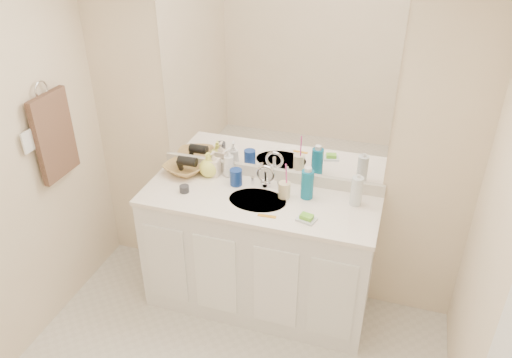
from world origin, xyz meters
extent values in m
cube|color=#F5E1C0|center=(0.00, 1.30, 1.20)|extent=(2.60, 0.02, 2.40)
cube|color=white|center=(0.00, 1.02, 0.42)|extent=(1.50, 0.55, 0.85)
cube|color=white|center=(0.00, 1.02, 0.86)|extent=(1.52, 0.57, 0.03)
cube|color=beige|center=(0.00, 1.29, 0.92)|extent=(1.52, 0.03, 0.08)
cylinder|color=#BFB5A7|center=(0.00, 1.00, 0.87)|extent=(0.37, 0.37, 0.02)
cylinder|color=silver|center=(0.00, 1.18, 0.94)|extent=(0.02, 0.02, 0.11)
cube|color=white|center=(0.00, 1.29, 1.56)|extent=(1.48, 0.01, 1.20)
cylinder|color=navy|center=(-0.19, 1.14, 0.94)|extent=(0.11, 0.11, 0.11)
cylinder|color=beige|center=(0.15, 1.09, 0.93)|extent=(0.10, 0.10, 0.10)
cylinder|color=#E03B97|center=(0.16, 1.09, 1.03)|extent=(0.02, 0.04, 0.19)
cylinder|color=#0B6389|center=(0.29, 1.13, 0.97)|extent=(0.10, 0.10, 0.19)
cylinder|color=silver|center=(0.59, 1.14, 0.97)|extent=(0.07, 0.07, 0.19)
cube|color=silver|center=(0.34, 0.88, 0.89)|extent=(0.13, 0.11, 0.01)
cube|color=#6DC530|center=(0.34, 0.88, 0.90)|extent=(0.08, 0.07, 0.03)
cube|color=orange|center=(0.11, 0.85, 0.88)|extent=(0.11, 0.03, 0.00)
cylinder|color=#2D2E33|center=(-0.48, 0.96, 0.90)|extent=(0.07, 0.07, 0.04)
imported|color=white|center=(-0.28, 1.24, 0.98)|extent=(0.10, 0.10, 0.21)
imported|color=#FFEACF|center=(-0.38, 1.22, 0.97)|extent=(0.08, 0.08, 0.18)
imported|color=#F5FB61|center=(-0.41, 1.20, 0.97)|extent=(0.17, 0.17, 0.17)
imported|color=#A37B41|center=(-0.58, 1.19, 0.91)|extent=(0.34, 0.34, 0.07)
cylinder|color=black|center=(-0.56, 1.19, 0.97)|extent=(0.13, 0.07, 0.06)
torus|color=silver|center=(-1.27, 0.77, 1.55)|extent=(0.01, 0.11, 0.11)
cube|color=#3C2920|center=(-1.25, 0.77, 1.25)|extent=(0.04, 0.32, 0.55)
cube|color=white|center=(-1.27, 0.57, 1.30)|extent=(0.01, 0.08, 0.13)
camera|label=1|loc=(0.79, -1.52, 2.58)|focal=35.00mm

